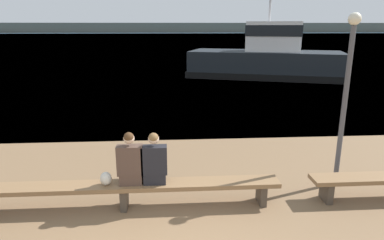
% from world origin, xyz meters
% --- Properties ---
extents(water_surface, '(240.00, 240.00, 0.00)m').
position_xyz_m(water_surface, '(0.00, 126.15, 0.00)').
color(water_surface, '#426B8E').
rests_on(water_surface, ground).
extents(far_shoreline, '(600.00, 12.00, 4.92)m').
position_xyz_m(far_shoreline, '(0.00, 186.99, 2.46)').
color(far_shoreline, '#4C4C42').
rests_on(far_shoreline, ground).
extents(bench_main, '(5.72, 0.44, 0.48)m').
position_xyz_m(bench_main, '(-0.69, 2.31, 0.39)').
color(bench_main, brown).
rests_on(bench_main, ground).
extents(person_left, '(0.46, 0.41, 0.99)m').
position_xyz_m(person_left, '(-0.54, 2.32, 0.88)').
color(person_left, '#4C382D').
rests_on(person_left, bench_main).
extents(person_right, '(0.46, 0.41, 0.97)m').
position_xyz_m(person_right, '(-0.12, 2.33, 0.87)').
color(person_right, black).
rests_on(person_right, bench_main).
extents(shopping_bag, '(0.20, 0.20, 0.25)m').
position_xyz_m(shopping_bag, '(-0.99, 2.29, 0.60)').
color(shopping_bag, beige).
rests_on(shopping_bag, bench_main).
extents(tugboat_red, '(10.44, 6.68, 6.04)m').
position_xyz_m(tugboat_red, '(6.54, 18.65, 1.12)').
color(tugboat_red, black).
rests_on(tugboat_red, water_surface).
extents(deck_lamp_post, '(0.24, 0.24, 3.49)m').
position_xyz_m(deck_lamp_post, '(3.67, 3.01, 2.15)').
color(deck_lamp_post, '#4C4C51').
rests_on(deck_lamp_post, ground).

